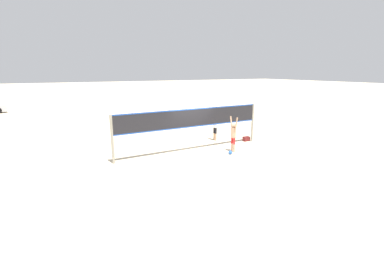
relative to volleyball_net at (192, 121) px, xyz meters
name	(u,v)px	position (x,y,z in m)	size (l,w,h in m)	color
ground_plane	(192,151)	(0.00, 0.00, -1.72)	(200.00, 200.00, 0.00)	beige
volleyball_net	(192,121)	(0.00, 0.00, 0.00)	(8.93, 0.13, 2.44)	gray
player_spiker	(233,133)	(2.02, -1.17, -0.67)	(0.28, 0.69, 2.01)	tan
player_blocker	(215,124)	(2.42, 1.34, -0.61)	(0.28, 0.70, 2.11)	tan
volleyball	(230,152)	(1.58, -1.53, -1.61)	(0.21, 0.21, 0.21)	blue
gear_bag	(246,139)	(4.13, 0.21, -1.58)	(0.44, 0.26, 0.29)	maroon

